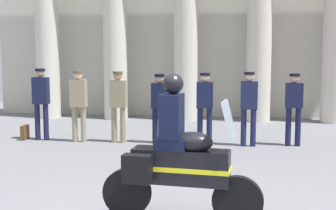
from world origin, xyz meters
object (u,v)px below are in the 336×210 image
Objects in this scene: officer_in_row_5 at (249,103)px; briefcase_on_ground at (25,132)px; officer_in_row_1 at (79,100)px; officer_in_row_0 at (41,98)px; officer_in_row_2 at (118,101)px; officer_in_row_3 at (159,103)px; officer_in_row_6 at (294,103)px; officer_in_row_4 at (205,102)px; motorcycle_with_rider at (175,160)px.

officer_in_row_5 is 4.79× the size of briefcase_on_ground.
briefcase_on_ground is (-1.44, 0.10, -0.84)m from officer_in_row_1.
officer_in_row_0 is 1.97m from officer_in_row_2.
officer_in_row_6 is (3.13, 0.09, 0.02)m from officer_in_row_3.
officer_in_row_4 is 1.02m from officer_in_row_5.
officer_in_row_5 is at bearing -1.06° from briefcase_on_ground.
officer_in_row_1 is at bearing -3.96° from briefcase_on_ground.
officer_in_row_6 is 5.53m from motorcycle_with_rider.
officer_in_row_0 reaches higher than officer_in_row_1.
officer_in_row_5 reaches higher than officer_in_row_2.
officer_in_row_3 is 4.61× the size of briefcase_on_ground.
officer_in_row_0 is 4.05m from officer_in_row_4.
officer_in_row_2 is 4.78× the size of briefcase_on_ground.
officer_in_row_2 is at bearing 0.69° from officer_in_row_4.
officer_in_row_3 is 5.07m from motorcycle_with_rider.
officer_in_row_2 is 1.04× the size of officer_in_row_3.
officer_in_row_1 is at bearing 2.92° from officer_in_row_2.
motorcycle_with_rider is at bearing 100.85° from officer_in_row_3.
officer_in_row_0 is 4.94× the size of briefcase_on_ground.
motorcycle_with_rider is (-1.16, -4.91, -0.22)m from officer_in_row_5.
officer_in_row_6 is (4.13, 0.11, -0.02)m from officer_in_row_2.
officer_in_row_1 is at bearing 1.40° from officer_in_row_4.
officer_in_row_1 is 1.01× the size of officer_in_row_5.
officer_in_row_3 is 0.99× the size of officer_in_row_6.
officer_in_row_0 is 1.01m from officer_in_row_1.
officer_in_row_2 is (0.97, 0.05, -0.01)m from officer_in_row_1.
motorcycle_with_rider is (-0.14, -4.97, -0.21)m from officer_in_row_4.
officer_in_row_6 is 6.59m from briefcase_on_ground.
officer_in_row_1 is 1.97m from officer_in_row_3.
officer_in_row_0 is 1.03× the size of officer_in_row_5.
officer_in_row_5 is (1.02, -0.07, 0.02)m from officer_in_row_4.
officer_in_row_3 is (1.00, 0.02, -0.04)m from officer_in_row_2.
briefcase_on_ground is at bearing -0.27° from officer_in_row_4.
officer_in_row_4 reaches higher than officer_in_row_6.
officer_in_row_3 is 3.51m from briefcase_on_ground.
officer_in_row_4 is 0.81× the size of motorcycle_with_rider.
briefcase_on_ground is at bearing -3.78° from officer_in_row_1.
officer_in_row_1 is 0.83× the size of motorcycle_with_rider.
briefcase_on_ground is (-5.51, 0.10, -0.84)m from officer_in_row_5.
officer_in_row_0 is 1.07× the size of officer_in_row_3.
officer_in_row_5 is (2.09, -0.07, 0.04)m from officer_in_row_3.
officer_in_row_5 is 5.57m from briefcase_on_ground.
officer_in_row_3 is 0.98× the size of officer_in_row_4.
officer_in_row_4 is (2.08, 0.02, -0.01)m from officer_in_row_2.
officer_in_row_0 is 1.02× the size of officer_in_row_1.
briefcase_on_ground is (-2.41, 0.05, -0.84)m from officer_in_row_2.
officer_in_row_4 is at bearing 179.50° from officer_in_row_0.
motorcycle_with_rider is (3.91, -5.02, -0.26)m from officer_in_row_0.
officer_in_row_6 is at bearing 73.09° from motorcycle_with_rider.
officer_in_row_5 is at bearing -179.85° from officer_in_row_1.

